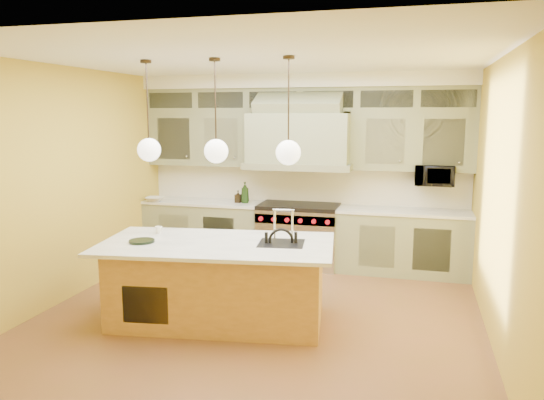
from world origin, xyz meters
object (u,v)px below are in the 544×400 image
(counter_stool, at_px, (282,274))
(microwave, at_px, (434,175))
(range, at_px, (299,235))
(kitchen_island, at_px, (219,280))

(counter_stool, relative_size, microwave, 2.01)
(range, bearing_deg, counter_stool, -82.05)
(range, relative_size, counter_stool, 1.10)
(counter_stool, bearing_deg, microwave, 40.25)
(kitchen_island, bearing_deg, microwave, 39.06)
(microwave, bearing_deg, kitchen_island, -133.14)
(range, relative_size, microwave, 2.21)
(range, height_order, microwave, microwave)
(counter_stool, bearing_deg, kitchen_island, 161.22)
(range, xyz_separation_m, microwave, (1.95, 0.11, 0.96))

